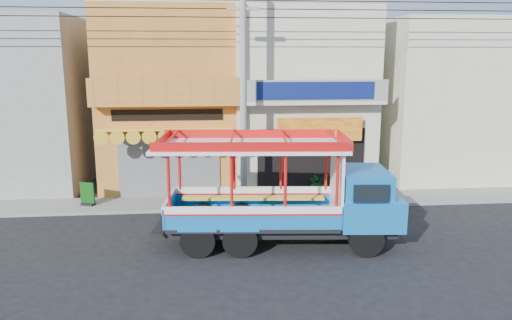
{
  "coord_description": "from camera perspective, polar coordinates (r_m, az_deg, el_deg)",
  "views": [
    {
      "loc": [
        -2.3,
        -15.58,
        5.95
      ],
      "look_at": [
        -0.6,
        2.5,
        2.12
      ],
      "focal_mm": 35.0,
      "sensor_mm": 36.0,
      "label": 1
    }
  ],
  "objects": [
    {
      "name": "utility_pole",
      "position": [
        18.96,
        -1.01,
        9.14
      ],
      "size": [
        28.0,
        0.26,
        9.0
      ],
      "color": "gray",
      "rests_on": "ground"
    },
    {
      "name": "party_pilaster",
      "position": [
        20.57,
        -1.75,
        6.47
      ],
      "size": [
        0.35,
        0.3,
        8.0
      ],
      "primitive_type": "cube",
      "color": "beige",
      "rests_on": "ground"
    },
    {
      "name": "potted_plant_a",
      "position": [
        21.31,
        7.18,
        -2.6
      ],
      "size": [
        1.2,
        1.14,
        1.05
      ],
      "primitive_type": "imported",
      "rotation": [
        0.0,
        0.0,
        0.44
      ],
      "color": "#18541A",
      "rests_on": "sidewalk"
    },
    {
      "name": "potted_plant_c",
      "position": [
        21.52,
        12.98,
        -2.63
      ],
      "size": [
        0.84,
        0.84,
        1.08
      ],
      "primitive_type": "imported",
      "rotation": [
        0.0,
        0.0,
        4.12
      ],
      "color": "#18541A",
      "rests_on": "sidewalk"
    },
    {
      "name": "ground",
      "position": [
        16.84,
        2.85,
        -8.8
      ],
      "size": [
        90.0,
        90.0,
        0.0
      ],
      "primitive_type": "plane",
      "color": "black",
      "rests_on": "ground"
    },
    {
      "name": "shophouse_left",
      "position": [
        23.68,
        -9.57,
        7.29
      ],
      "size": [
        6.0,
        7.5,
        8.24
      ],
      "color": "#B76C28",
      "rests_on": "ground"
    },
    {
      "name": "filler_building_right",
      "position": [
        26.24,
        20.28,
        6.48
      ],
      "size": [
        6.0,
        6.0,
        7.6
      ],
      "primitive_type": "cube",
      "color": "beige",
      "rests_on": "ground"
    },
    {
      "name": "filler_building_left",
      "position": [
        25.23,
        -25.68,
        5.86
      ],
      "size": [
        6.0,
        6.0,
        7.6
      ],
      "primitive_type": "cube",
      "color": "gray",
      "rests_on": "ground"
    },
    {
      "name": "sidewalk",
      "position": [
        20.58,
        1.26,
        -4.72
      ],
      "size": [
        30.0,
        2.0,
        0.12
      ],
      "primitive_type": "cube",
      "color": "slate",
      "rests_on": "ground"
    },
    {
      "name": "green_sign",
      "position": [
        20.82,
        -18.69,
        -3.88
      ],
      "size": [
        0.59,
        0.44,
        0.93
      ],
      "color": "black",
      "rests_on": "sidewalk"
    },
    {
      "name": "shophouse_right",
      "position": [
        24.01,
        4.99,
        7.47
      ],
      "size": [
        6.0,
        6.75,
        8.24
      ],
      "color": "beige",
      "rests_on": "ground"
    },
    {
      "name": "potted_plant_b",
      "position": [
        21.51,
        13.73,
        -2.85
      ],
      "size": [
        0.67,
        0.67,
        0.95
      ],
      "primitive_type": "imported",
      "rotation": [
        0.0,
        0.0,
        2.38
      ],
      "color": "#18541A",
      "rests_on": "sidewalk"
    },
    {
      "name": "songthaew_truck",
      "position": [
        15.75,
        4.72,
        -3.77
      ],
      "size": [
        7.76,
        3.08,
        3.54
      ],
      "color": "black",
      "rests_on": "ground"
    }
  ]
}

